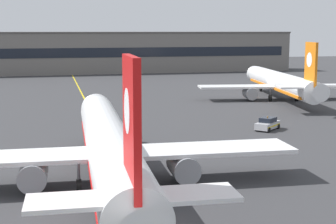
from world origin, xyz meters
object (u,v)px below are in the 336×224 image
at_px(safety_cone_by_nose_gear, 96,145).
at_px(airliner_foreground, 110,147).
at_px(airliner_background, 281,83).
at_px(service_car_nearest, 268,124).

bearing_deg(safety_cone_by_nose_gear, airliner_foreground, -91.50).
relative_size(airliner_background, service_car_nearest, 9.08).
bearing_deg(service_car_nearest, airliner_foreground, -139.71).
xyz_separation_m(airliner_foreground, service_car_nearest, (23.32, 19.77, -2.60)).
bearing_deg(service_car_nearest, airliner_background, 60.76).
xyz_separation_m(airliner_background, safety_cone_by_nose_gear, (-37.61, -30.92, -2.95)).
bearing_deg(airliner_foreground, airliner_background, 50.44).
bearing_deg(service_car_nearest, safety_cone_by_nose_gear, -168.44).
distance_m(airliner_background, service_car_nearest, 30.16).
relative_size(airliner_foreground, service_car_nearest, 9.57).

